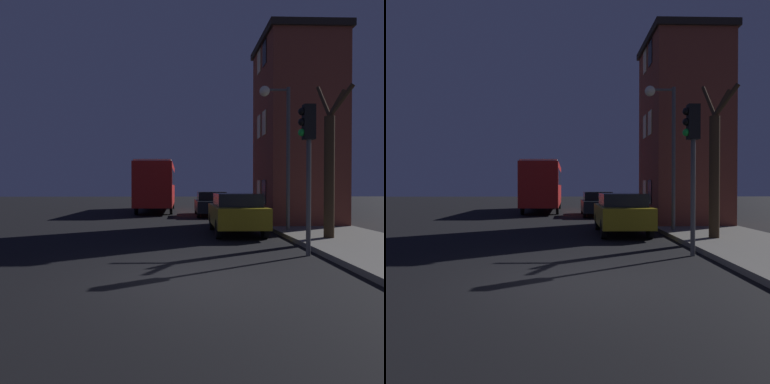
% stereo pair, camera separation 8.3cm
% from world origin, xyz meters
% --- Properties ---
extents(ground_plane, '(120.00, 120.00, 0.00)m').
position_xyz_m(ground_plane, '(0.00, 0.00, 0.00)').
color(ground_plane, black).
extents(brick_building, '(3.54, 4.51, 8.60)m').
position_xyz_m(brick_building, '(5.20, 10.40, 4.47)').
color(brick_building, brown).
rests_on(brick_building, sidewalk).
extents(streetlamp, '(1.17, 0.39, 5.42)m').
position_xyz_m(streetlamp, '(3.45, 6.86, 3.83)').
color(streetlamp, '#4C4C4C').
rests_on(streetlamp, sidewalk).
extents(traffic_light, '(0.43, 0.24, 3.91)m').
position_xyz_m(traffic_light, '(3.01, 2.45, 2.82)').
color(traffic_light, '#4C4C4C').
rests_on(traffic_light, ground).
extents(bare_tree, '(0.81, 1.49, 5.09)m').
position_xyz_m(bare_tree, '(4.54, 4.80, 2.43)').
color(bare_tree, '#382819').
rests_on(bare_tree, sidewalk).
extents(bus, '(2.44, 9.43, 3.47)m').
position_xyz_m(bus, '(-2.00, 20.03, 2.07)').
color(bus, red).
rests_on(bus, ground).
extents(car_near_lane, '(1.79, 4.17, 1.53)m').
position_xyz_m(car_near_lane, '(1.83, 6.97, 0.82)').
color(car_near_lane, olive).
rests_on(car_near_lane, ground).
extents(car_mid_lane, '(1.85, 4.76, 1.48)m').
position_xyz_m(car_mid_lane, '(1.59, 15.89, 0.76)').
color(car_mid_lane, black).
rests_on(car_mid_lane, ground).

